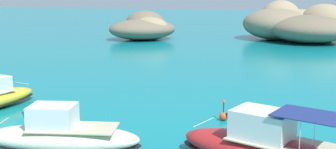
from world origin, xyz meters
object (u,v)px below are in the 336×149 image
at_px(channel_buoy, 223,116).
at_px(islet_large, 296,24).
at_px(motorboat_cream, 61,136).
at_px(islet_small, 145,27).

bearing_deg(channel_buoy, islet_large, 83.86).
height_order(islet_large, channel_buoy, islet_large).
bearing_deg(channel_buoy, motorboat_cream, -134.23).
distance_m(motorboat_cream, channel_buoy, 10.89).
bearing_deg(motorboat_cream, islet_small, 104.18).
height_order(motorboat_cream, channel_buoy, motorboat_cream).
relative_size(motorboat_cream, channel_buoy, 6.03).
distance_m(islet_small, motorboat_cream, 57.65).
height_order(islet_small, motorboat_cream, islet_small).
relative_size(islet_large, channel_buoy, 15.39).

